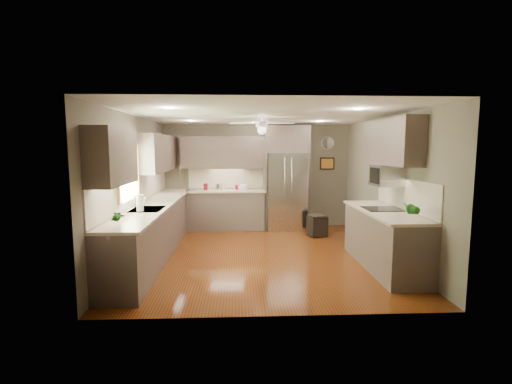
{
  "coord_description": "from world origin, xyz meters",
  "views": [
    {
      "loc": [
        -0.42,
        -6.57,
        1.94
      ],
      "look_at": [
        -0.09,
        0.6,
        1.08
      ],
      "focal_mm": 26.0,
      "sensor_mm": 36.0,
      "label": 1
    }
  ],
  "objects": [
    {
      "name": "soap_bottle",
      "position": [
        -2.07,
        -0.19,
        1.04
      ],
      "size": [
        0.11,
        0.11,
        0.21
      ],
      "primitive_type": "imported",
      "rotation": [
        0.0,
        0.0,
        0.2
      ],
      "color": "white",
      "rests_on": "left_run"
    },
    {
      "name": "wall_left",
      "position": [
        -2.25,
        0.0,
        1.25
      ],
      "size": [
        0.0,
        5.0,
        5.0
      ],
      "primitive_type": "plane",
      "rotation": [
        1.57,
        0.0,
        1.57
      ],
      "color": "#655D4D",
      "rests_on": "ground"
    },
    {
      "name": "back_run",
      "position": [
        -0.72,
        2.2,
        0.48
      ],
      "size": [
        1.85,
        0.65,
        1.45
      ],
      "color": "brown",
      "rests_on": "ground"
    },
    {
      "name": "left_run",
      "position": [
        -1.95,
        0.15,
        0.48
      ],
      "size": [
        0.65,
        4.7,
        1.45
      ],
      "color": "brown",
      "rests_on": "ground"
    },
    {
      "name": "refrigerator",
      "position": [
        0.7,
        2.16,
        1.19
      ],
      "size": [
        1.06,
        0.75,
        2.45
      ],
      "color": "silver",
      "rests_on": "ground"
    },
    {
      "name": "paper_towel",
      "position": [
        -1.97,
        -0.76,
        1.08
      ],
      "size": [
        0.11,
        0.11,
        0.28
      ],
      "color": "white",
      "rests_on": "left_run"
    },
    {
      "name": "right_run",
      "position": [
        1.93,
        -0.8,
        0.48
      ],
      "size": [
        0.7,
        2.2,
        1.45
      ],
      "color": "brown",
      "rests_on": "ground"
    },
    {
      "name": "wall_front",
      "position": [
        0.0,
        -2.5,
        1.25
      ],
      "size": [
        4.5,
        0.0,
        4.5
      ],
      "primitive_type": "plane",
      "rotation": [
        -1.57,
        0.0,
        0.0
      ],
      "color": "#655D4D",
      "rests_on": "ground"
    },
    {
      "name": "sink",
      "position": [
        -1.93,
        -0.5,
        0.91
      ],
      "size": [
        0.5,
        0.7,
        0.32
      ],
      "color": "silver",
      "rests_on": "left_run"
    },
    {
      "name": "wall_back",
      "position": [
        0.0,
        2.5,
        1.25
      ],
      "size": [
        4.5,
        0.0,
        4.5
      ],
      "primitive_type": "plane",
      "rotation": [
        1.57,
        0.0,
        0.0
      ],
      "color": "#655D4D",
      "rests_on": "ground"
    },
    {
      "name": "framed_print",
      "position": [
        1.75,
        2.48,
        1.55
      ],
      "size": [
        0.36,
        0.03,
        0.3
      ],
      "color": "black",
      "rests_on": "wall_back"
    },
    {
      "name": "stool",
      "position": [
        1.29,
        1.35,
        0.24
      ],
      "size": [
        0.43,
        0.43,
        0.45
      ],
      "color": "black",
      "rests_on": "ground"
    },
    {
      "name": "wall_clock",
      "position": [
        1.75,
        2.48,
        2.05
      ],
      "size": [
        0.3,
        0.03,
        0.3
      ],
      "color": "white",
      "rests_on": "wall_back"
    },
    {
      "name": "uppers",
      "position": [
        -0.74,
        0.71,
        1.87
      ],
      "size": [
        4.5,
        4.7,
        0.95
      ],
      "color": "brown",
      "rests_on": "wall_left"
    },
    {
      "name": "microwave",
      "position": [
        2.03,
        -0.55,
        1.48
      ],
      "size": [
        0.43,
        0.55,
        0.34
      ],
      "color": "silver",
      "rests_on": "wall_right"
    },
    {
      "name": "potted_plant_left",
      "position": [
        -1.95,
        -1.95,
        1.08
      ],
      "size": [
        0.16,
        0.12,
        0.28
      ],
      "primitive_type": "imported",
      "rotation": [
        0.0,
        0.0,
        0.12
      ],
      "color": "#21621C",
      "rests_on": "left_run"
    },
    {
      "name": "ceiling",
      "position": [
        0.0,
        0.0,
        2.5
      ],
      "size": [
        5.0,
        5.0,
        0.0
      ],
      "primitive_type": "plane",
      "rotation": [
        3.14,
        0.0,
        0.0
      ],
      "color": "white",
      "rests_on": "ground"
    },
    {
      "name": "recessed_lights",
      "position": [
        -0.04,
        0.4,
        2.49
      ],
      "size": [
        2.84,
        3.14,
        0.01
      ],
      "color": "white",
      "rests_on": "ceiling"
    },
    {
      "name": "canister_a",
      "position": [
        -1.21,
        2.19,
        1.02
      ],
      "size": [
        0.1,
        0.1,
        0.16
      ],
      "primitive_type": "cylinder",
      "rotation": [
        0.0,
        0.0,
        -0.05
      ],
      "color": "maroon",
      "rests_on": "back_run"
    },
    {
      "name": "window",
      "position": [
        -2.22,
        -0.5,
        1.55
      ],
      "size": [
        0.05,
        1.12,
        0.92
      ],
      "color": "#BFF2B2",
      "rests_on": "wall_left"
    },
    {
      "name": "canister_d",
      "position": [
        -0.48,
        2.23,
        1.0
      ],
      "size": [
        0.09,
        0.09,
        0.11
      ],
      "primitive_type": "cylinder",
      "rotation": [
        0.0,
        0.0,
        -0.31
      ],
      "color": "maroon",
      "rests_on": "back_run"
    },
    {
      "name": "canister_b",
      "position": [
        -0.93,
        2.18,
        1.01
      ],
      "size": [
        0.13,
        0.13,
        0.15
      ],
      "primitive_type": "cylinder",
      "rotation": [
        0.0,
        0.0,
        -0.34
      ],
      "color": "silver",
      "rests_on": "back_run"
    },
    {
      "name": "floor",
      "position": [
        0.0,
        0.0,
        0.0
      ],
      "size": [
        5.0,
        5.0,
        0.0
      ],
      "primitive_type": "plane",
      "color": "#4A1A09",
      "rests_on": "ground"
    },
    {
      "name": "wall_right",
      "position": [
        2.25,
        0.0,
        1.25
      ],
      "size": [
        0.0,
        5.0,
        5.0
      ],
      "primitive_type": "plane",
      "rotation": [
        1.57,
        0.0,
        -1.57
      ],
      "color": "#655D4D",
      "rests_on": "ground"
    },
    {
      "name": "ceiling_fan",
      "position": [
        -0.0,
        0.3,
        2.33
      ],
      "size": [
        1.18,
        1.18,
        0.32
      ],
      "color": "white",
      "rests_on": "ceiling"
    },
    {
      "name": "bowl",
      "position": [
        -0.31,
        2.18,
        0.97
      ],
      "size": [
        0.25,
        0.25,
        0.06
      ],
      "primitive_type": "imported",
      "rotation": [
        0.0,
        0.0,
        -0.1
      ],
      "color": "#C5B094",
      "rests_on": "back_run"
    },
    {
      "name": "potted_plant_right",
      "position": [
        1.92,
        -1.65,
        1.11
      ],
      "size": [
        0.21,
        0.19,
        0.33
      ],
      "primitive_type": "imported",
      "rotation": [
        0.0,
        0.0,
        0.26
      ],
      "color": "#21621C",
      "rests_on": "right_run"
    },
    {
      "name": "canister_c",
      "position": [
        -0.81,
        2.24,
        1.03
      ],
      "size": [
        0.14,
        0.14,
        0.19
      ],
      "primitive_type": "cylinder",
      "rotation": [
        0.0,
        0.0,
        -0.3
      ],
      "color": "#C5B094",
      "rests_on": "back_run"
    }
  ]
}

